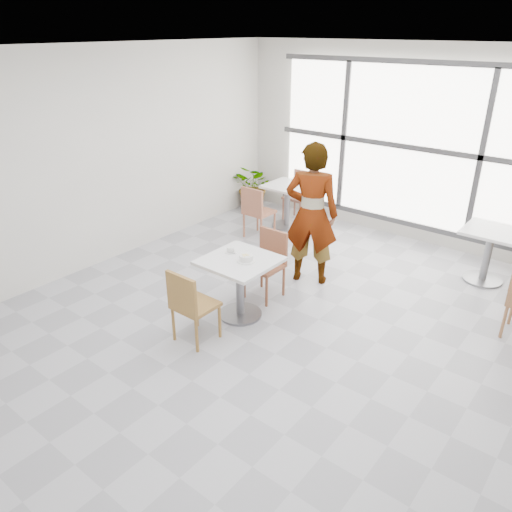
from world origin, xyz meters
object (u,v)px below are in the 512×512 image
Objects in this scene: chair_near at (190,303)px; oatmeal_bowl at (246,258)px; plant_left at (254,187)px; bg_table_right at (489,248)px; bg_chair_left_near at (256,209)px; main_table at (240,277)px; bg_chair_left_far at (300,192)px; coffee_cup at (230,250)px; chair_far at (268,259)px; person at (312,214)px; bg_table_left at (287,200)px.

chair_near is 4.14× the size of oatmeal_bowl.
bg_table_right is at bearing -4.17° from plant_left.
chair_near and bg_chair_left_near have the same top height.
main_table is 0.76m from chair_near.
bg_chair_left_far is at bearing 113.55° from oatmeal_bowl.
coffee_cup is at bearing -129.62° from bg_table_right.
chair_near is 0.83m from oatmeal_bowl.
chair_far reaches higher than plant_left.
bg_chair_left_far reaches higher than bg_table_right.
main_table is 0.92× the size of chair_near.
bg_table_right is 3.33m from bg_chair_left_far.
chair_near is at bearing -60.06° from plant_left.
coffee_cup is 0.21× the size of bg_table_right.
oatmeal_bowl is 1.31m from person.
chair_near is 1.00× the size of chair_far.
chair_far is 3.31m from plant_left.
main_table is at bearing -175.51° from oatmeal_bowl.
bg_chair_left_far is at bearing 93.47° from bg_table_left.
person is (0.04, 1.30, 0.16)m from oatmeal_bowl.
bg_table_left and bg_table_right have the same top height.
bg_chair_left_far reaches higher than main_table.
chair_near is 3.69m from bg_table_left.
person is 2.19× the size of bg_chair_left_far.
plant_left reaches higher than oatmeal_bowl.
chair_near is 2.12m from person.
bg_chair_left_far is (-0.03, 0.44, 0.01)m from bg_table_left.
person reaches higher than bg_chair_left_near.
main_table is 2.41m from bg_chair_left_near.
person reaches higher than chair_far.
bg_chair_left_near reaches higher than main_table.
bg_chair_left_near is at bearing -166.96° from bg_table_right.
bg_chair_left_near and bg_chair_left_far have the same top height.
plant_left is (-2.41, 1.79, -0.52)m from person.
chair_far is at bearing 103.77° from oatmeal_bowl.
person is 2.19× the size of bg_chair_left_near.
oatmeal_bowl reaches higher than main_table.
oatmeal_bowl is 3.90m from plant_left.
person is 2.22× the size of plant_left.
main_table is 3.84m from plant_left.
bg_table_left is 0.75m from bg_chair_left_near.
person is 2.55× the size of bg_table_right.
oatmeal_bowl is 0.31m from coffee_cup.
person is (0.19, 2.06, 0.45)m from chair_near.
chair_near reaches higher than coffee_cup.
chair_near is at bearing -120.51° from bg_table_right.
bg_table_left is 0.44m from bg_chair_left_far.
bg_chair_left_near is at bearing -64.84° from chair_near.
plant_left reaches higher than bg_table_right.
coffee_cup is 3.51m from bg_table_right.
chair_near reaches higher than bg_table_left.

